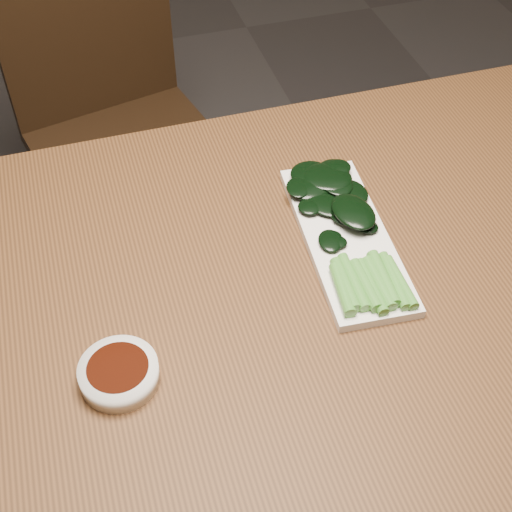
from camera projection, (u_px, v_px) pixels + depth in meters
name	position (u px, v px, depth m)	size (l,w,h in m)	color
table	(266.00, 321.00, 1.02)	(1.40, 0.80, 0.75)	#4F2F16
chair_far	(116.00, 118.00, 1.68)	(0.49, 0.49, 0.89)	black
sauce_bowl	(119.00, 373.00, 0.86)	(0.10, 0.10, 0.03)	white
serving_plate	(346.00, 238.00, 1.02)	(0.14, 0.32, 0.01)	white
gai_lan	(341.00, 216.00, 1.03)	(0.13, 0.32, 0.03)	#4C9433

